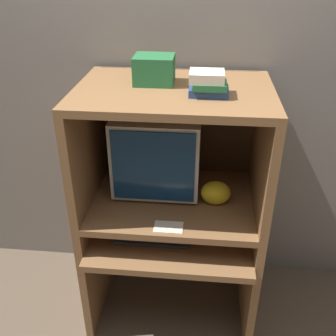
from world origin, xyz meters
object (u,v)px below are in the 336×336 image
at_px(keyboard, 153,236).
at_px(mouse, 201,237).
at_px(book_stack, 208,84).
at_px(storage_box, 154,70).
at_px(crt_monitor, 158,151).
at_px(snack_bag, 216,193).

bearing_deg(keyboard, mouse, 3.35).
bearing_deg(book_stack, storage_box, 149.37).
xyz_separation_m(book_stack, storage_box, (-0.25, 0.15, 0.01)).
bearing_deg(crt_monitor, keyboard, -90.31).
height_order(keyboard, mouse, mouse).
height_order(keyboard, book_stack, book_stack).
bearing_deg(keyboard, storage_box, 91.15).
height_order(mouse, snack_bag, snack_bag).
bearing_deg(crt_monitor, book_stack, -37.36).
bearing_deg(mouse, storage_box, 143.78).
bearing_deg(book_stack, snack_bag, 40.84).
relative_size(keyboard, book_stack, 2.32).
xyz_separation_m(keyboard, book_stack, (0.25, 0.05, 0.80)).
bearing_deg(mouse, keyboard, -176.65).
distance_m(keyboard, mouse, 0.25).
bearing_deg(keyboard, book_stack, 12.14).
relative_size(crt_monitor, mouse, 6.59).
distance_m(crt_monitor, mouse, 0.50).
height_order(snack_bag, book_stack, book_stack).
xyz_separation_m(crt_monitor, book_stack, (0.24, -0.19, 0.43)).
height_order(mouse, book_stack, book_stack).
xyz_separation_m(keyboard, mouse, (0.25, 0.01, 0.00)).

